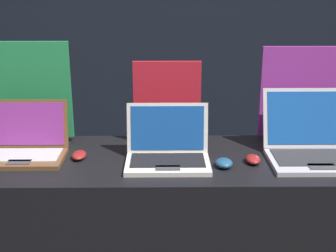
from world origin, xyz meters
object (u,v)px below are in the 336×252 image
promo_stand_middle (167,104)px  laptop_front (26,145)px  laptop_back (312,144)px  mouse_front (79,155)px  mouse_middle (224,163)px  mouse_back (253,159)px  laptop_middle (167,150)px  promo_stand_back (300,96)px  promo_stand_front (34,95)px

promo_stand_middle → laptop_front: bearing=-162.8°
laptop_front → laptop_back: size_ratio=0.89×
mouse_front → promo_stand_middle: size_ratio=0.26×
laptop_front → mouse_middle: 0.88m
mouse_front → promo_stand_middle: 0.48m
mouse_front → mouse_back: 0.77m
laptop_middle → laptop_back: 0.64m
laptop_middle → promo_stand_back: size_ratio=0.78×
laptop_back → promo_stand_back: (0.00, 0.24, 0.15)m
laptop_front → mouse_middle: size_ratio=3.85×
laptop_front → laptop_back: laptop_back is taller
mouse_middle → promo_stand_back: bearing=40.9°
promo_stand_front → promo_stand_back: (1.27, 0.01, -0.01)m
laptop_front → mouse_front: laptop_front is taller
promo_stand_middle → mouse_back: 0.49m
laptop_front → mouse_middle: laptop_front is taller
laptop_front → mouse_front: size_ratio=3.42×
mouse_back → laptop_middle: bearing=177.7°
laptop_middle → mouse_back: (0.37, -0.01, -0.04)m
promo_stand_front → mouse_back: bearing=-16.1°
promo_stand_middle → mouse_back: bearing=-36.8°
promo_stand_front → mouse_front: bearing=-43.8°
mouse_front → laptop_middle: size_ratio=0.29×
mouse_front → mouse_back: size_ratio=1.06×
promo_stand_front → mouse_back: promo_stand_front is taller
laptop_front → promo_stand_back: promo_stand_back is taller
mouse_middle → mouse_back: (0.13, 0.04, -0.00)m
promo_stand_back → laptop_middle: bearing=-155.8°
laptop_front → promo_stand_front: size_ratio=0.72×
promo_stand_front → laptop_back: (1.27, -0.23, -0.17)m
laptop_back → promo_stand_front: bearing=169.8°
mouse_middle → laptop_back: (0.40, 0.10, 0.05)m
mouse_middle → promo_stand_back: size_ratio=0.20×
laptop_front → mouse_middle: bearing=-8.4°
promo_stand_front → mouse_middle: (0.87, -0.33, -0.21)m
laptop_middle → laptop_back: laptop_back is taller
laptop_back → mouse_back: laptop_back is taller
mouse_middle → promo_stand_middle: (-0.24, 0.32, 0.17)m
promo_stand_front → mouse_middle: promo_stand_front is taller
mouse_middle → promo_stand_middle: bearing=126.7°
promo_stand_middle → promo_stand_back: bearing=2.2°
laptop_front → laptop_middle: size_ratio=0.98×
promo_stand_middle → laptop_back: bearing=-18.9°
promo_stand_front → mouse_back: size_ratio=5.04×
promo_stand_front → laptop_middle: size_ratio=1.35×
laptop_front → promo_stand_middle: bearing=17.2°
laptop_back → mouse_front: bearing=179.9°
laptop_back → laptop_front: bearing=178.9°
promo_stand_front → laptop_back: 1.30m
laptop_middle → promo_stand_back: 0.72m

